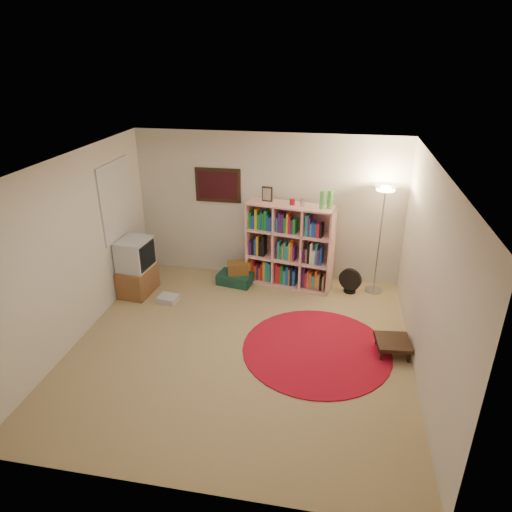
{
  "coord_description": "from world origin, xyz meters",
  "views": [
    {
      "loc": [
        1.13,
        -4.99,
        3.69
      ],
      "look_at": [
        0.1,
        0.6,
        1.1
      ],
      "focal_mm": 32.0,
      "sensor_mm": 36.0,
      "label": 1
    }
  ],
  "objects_px": {
    "bookshelf": "(288,247)",
    "suitcase": "(235,279)",
    "tv_stand": "(137,268)",
    "side_table": "(393,342)",
    "floor_lamp": "(384,205)",
    "floor_fan": "(350,281)"
  },
  "relations": [
    {
      "from": "floor_lamp",
      "to": "floor_fan",
      "type": "xyz_separation_m",
      "value": [
        -0.4,
        -0.12,
        -1.29
      ]
    },
    {
      "from": "suitcase",
      "to": "side_table",
      "type": "xyz_separation_m",
      "value": [
        2.49,
        -1.56,
        0.08
      ]
    },
    {
      "from": "floor_fan",
      "to": "floor_lamp",
      "type": "bearing_deg",
      "value": 37.4
    },
    {
      "from": "tv_stand",
      "to": "side_table",
      "type": "bearing_deg",
      "value": -8.24
    },
    {
      "from": "suitcase",
      "to": "floor_lamp",
      "type": "bearing_deg",
      "value": 14.24
    },
    {
      "from": "side_table",
      "to": "floor_fan",
      "type": "bearing_deg",
      "value": 109.21
    },
    {
      "from": "bookshelf",
      "to": "tv_stand",
      "type": "height_order",
      "value": "bookshelf"
    },
    {
      "from": "bookshelf",
      "to": "floor_lamp",
      "type": "height_order",
      "value": "floor_lamp"
    },
    {
      "from": "floor_lamp",
      "to": "suitcase",
      "type": "height_order",
      "value": "floor_lamp"
    },
    {
      "from": "bookshelf",
      "to": "floor_fan",
      "type": "bearing_deg",
      "value": 3.79
    },
    {
      "from": "floor_lamp",
      "to": "suitcase",
      "type": "distance_m",
      "value": 2.73
    },
    {
      "from": "floor_lamp",
      "to": "tv_stand",
      "type": "distance_m",
      "value": 4.04
    },
    {
      "from": "floor_fan",
      "to": "side_table",
      "type": "relative_size",
      "value": 0.87
    },
    {
      "from": "bookshelf",
      "to": "suitcase",
      "type": "bearing_deg",
      "value": -159.75
    },
    {
      "from": "tv_stand",
      "to": "side_table",
      "type": "relative_size",
      "value": 1.94
    },
    {
      "from": "bookshelf",
      "to": "suitcase",
      "type": "distance_m",
      "value": 1.08
    },
    {
      "from": "floor_lamp",
      "to": "side_table",
      "type": "bearing_deg",
      "value": -84.82
    },
    {
      "from": "tv_stand",
      "to": "suitcase",
      "type": "xyz_separation_m",
      "value": [
        1.5,
        0.6,
        -0.36
      ]
    },
    {
      "from": "tv_stand",
      "to": "suitcase",
      "type": "bearing_deg",
      "value": 27.09
    },
    {
      "from": "tv_stand",
      "to": "side_table",
      "type": "distance_m",
      "value": 4.11
    },
    {
      "from": "bookshelf",
      "to": "suitcase",
      "type": "relative_size",
      "value": 2.71
    },
    {
      "from": "floor_fan",
      "to": "suitcase",
      "type": "xyz_separation_m",
      "value": [
        -1.93,
        -0.03,
        -0.12
      ]
    }
  ]
}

